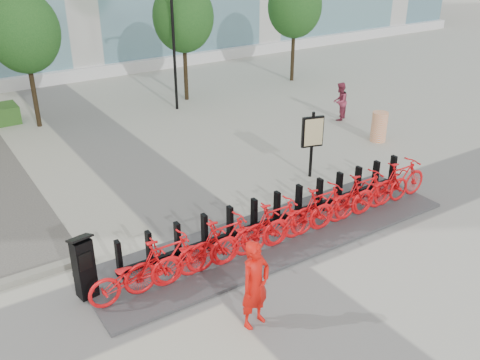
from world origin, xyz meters
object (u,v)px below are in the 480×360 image
bike_0 (135,274)px  map_sign (312,135)px  pedestrian (340,101)px  worker_red (255,285)px  kiosk (84,267)px  construction_barrel (379,127)px

bike_0 → map_sign: (6.96, 2.68, 0.78)m
pedestrian → map_sign: size_ratio=0.72×
bike_0 → worker_red: worker_red is taller
bike_0 → pedestrian: size_ratio=1.33×
kiosk → bike_0: bearing=-42.5°
bike_0 → map_sign: bearing=-68.9°
kiosk → construction_barrel: 12.25m
bike_0 → construction_barrel: bike_0 is taller
map_sign → bike_0: bearing=-143.2°
worker_red → kiosk: bearing=123.2°
bike_0 → worker_red: size_ratio=1.09×
worker_red → construction_barrel: worker_red is taller
kiosk → worker_red: 3.57m
kiosk → construction_barrel: bearing=5.6°
kiosk → pedestrian: 13.52m
map_sign → worker_red: bearing=-123.1°
kiosk → worker_red: bearing=-54.9°
worker_red → pedestrian: 12.78m
kiosk → construction_barrel: size_ratio=1.37×
bike_0 → map_sign: size_ratio=0.96×
map_sign → kiosk: bearing=-149.2°
worker_red → map_sign: map_sign is taller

